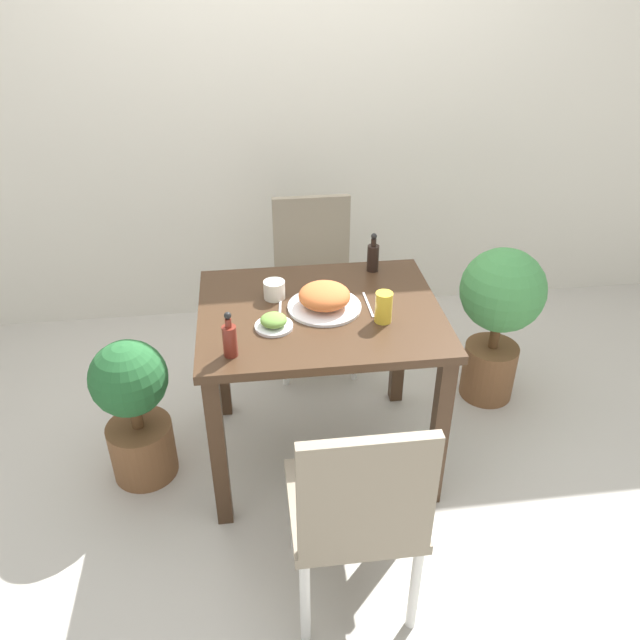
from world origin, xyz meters
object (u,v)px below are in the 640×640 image
(drink_cup, at_px, (274,290))
(food_plate, at_px, (324,298))
(juice_glass, at_px, (384,307))
(potted_plant_left, at_px, (134,407))
(condiment_bottle, at_px, (230,339))
(potted_plant_right, at_px, (499,311))
(side_plate, at_px, (274,322))
(sauce_bottle, at_px, (373,256))
(chair_near, at_px, (358,508))
(chair_far, at_px, (314,275))

(drink_cup, bearing_deg, food_plate, -29.05)
(juice_glass, height_order, potted_plant_left, juice_glass)
(condiment_bottle, height_order, potted_plant_right, condiment_bottle)
(side_plate, bearing_deg, juice_glass, -0.64)
(side_plate, relative_size, sauce_bottle, 0.82)
(juice_glass, bearing_deg, potted_plant_right, 32.64)
(juice_glass, xyz_separation_m, potted_plant_left, (-1.00, 0.09, -0.46))
(chair_near, height_order, food_plate, chair_near)
(sauce_bottle, xyz_separation_m, potted_plant_left, (-1.04, -0.32, -0.46))
(drink_cup, bearing_deg, potted_plant_right, 10.59)
(chair_far, distance_m, juice_glass, 0.96)
(juice_glass, distance_m, potted_plant_left, 1.10)
(side_plate, relative_size, drink_cup, 1.66)
(food_plate, bearing_deg, potted_plant_right, 19.18)
(potted_plant_left, bearing_deg, chair_near, -43.20)
(chair_near, xyz_separation_m, potted_plant_left, (-0.79, 0.74, -0.13))
(potted_plant_right, bearing_deg, side_plate, -158.67)
(side_plate, distance_m, potted_plant_right, 1.19)
(sauce_bottle, bearing_deg, chair_near, -102.96)
(food_plate, distance_m, sauce_bottle, 0.38)
(potted_plant_left, bearing_deg, sauce_bottle, 17.35)
(chair_near, xyz_separation_m, chair_far, (0.04, 1.55, 0.00))
(chair_near, bearing_deg, drink_cup, -77.67)
(juice_glass, bearing_deg, potted_plant_left, 174.86)
(potted_plant_left, relative_size, potted_plant_right, 0.83)
(sauce_bottle, bearing_deg, potted_plant_left, -162.65)
(food_plate, xyz_separation_m, potted_plant_left, (-0.79, -0.03, -0.44))
(food_plate, bearing_deg, juice_glass, -30.47)
(condiment_bottle, xyz_separation_m, potted_plant_left, (-0.42, 0.24, -0.46))
(juice_glass, xyz_separation_m, sauce_bottle, (0.04, 0.41, 0.01))
(chair_near, xyz_separation_m, condiment_bottle, (-0.37, 0.50, 0.33))
(chair_far, distance_m, potted_plant_right, 0.95)
(sauce_bottle, bearing_deg, potted_plant_right, 1.10)
(chair_far, bearing_deg, drink_cup, -109.72)
(sauce_bottle, bearing_deg, juice_glass, -95.74)
(chair_far, bearing_deg, condiment_bottle, -111.65)
(food_plate, bearing_deg, sauce_bottle, 49.45)
(chair_far, relative_size, side_plate, 6.12)
(juice_glass, relative_size, condiment_bottle, 0.70)
(chair_far, xyz_separation_m, juice_glass, (0.16, -0.89, 0.32))
(food_plate, bearing_deg, chair_far, 86.39)
(potted_plant_left, xyz_separation_m, potted_plant_right, (1.66, 0.34, 0.13))
(chair_far, relative_size, condiment_bottle, 5.03)
(chair_near, bearing_deg, sauce_bottle, -102.96)
(food_plate, relative_size, sauce_bottle, 1.66)
(chair_near, distance_m, chair_far, 1.55)
(juice_glass, height_order, potted_plant_right, juice_glass)
(juice_glass, xyz_separation_m, potted_plant_right, (0.67, 0.43, -0.32))
(juice_glass, distance_m, sauce_bottle, 0.42)
(drink_cup, bearing_deg, condiment_bottle, -114.89)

